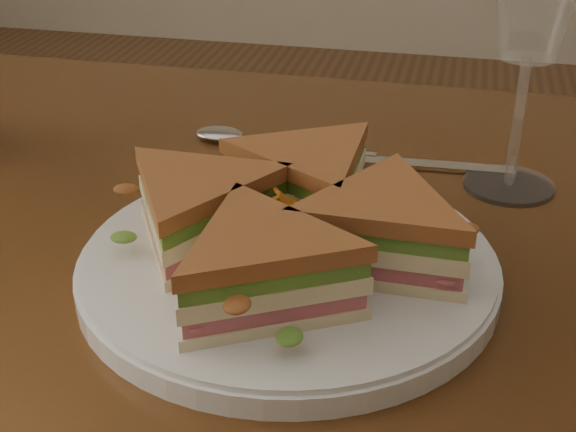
{
  "coord_description": "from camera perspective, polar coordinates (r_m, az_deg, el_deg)",
  "views": [
    {
      "loc": [
        0.13,
        -0.52,
        1.06
      ],
      "look_at": [
        0.02,
        -0.04,
        0.8
      ],
      "focal_mm": 50.0,
      "sensor_mm": 36.0,
      "label": 1
    }
  ],
  "objects": [
    {
      "name": "sandwich_wedges",
      "position": [
        0.56,
        0.0,
        -0.45
      ],
      "size": [
        0.27,
        0.27,
        0.06
      ],
      "color": "#FEECBB",
      "rests_on": "plate"
    },
    {
      "name": "spoon",
      "position": [
        0.8,
        -3.37,
        5.57
      ],
      "size": [
        0.18,
        0.04,
        0.01
      ],
      "rotation": [
        0.0,
        0.0,
        -0.09
      ],
      "color": "silver",
      "rests_on": "table"
    },
    {
      "name": "plate",
      "position": [
        0.58,
        0.0,
        -3.67
      ],
      "size": [
        0.3,
        0.3,
        0.02
      ],
      "primitive_type": "cylinder",
      "color": "white",
      "rests_on": "table"
    },
    {
      "name": "knife",
      "position": [
        0.76,
        7.15,
        3.76
      ],
      "size": [
        0.22,
        0.02,
        0.0
      ],
      "rotation": [
        0.0,
        0.0,
        0.04
      ],
      "color": "silver",
      "rests_on": "table"
    },
    {
      "name": "table",
      "position": [
        0.68,
        -1.02,
        -9.24
      ],
      "size": [
        1.2,
        0.8,
        0.75
      ],
      "color": "#371D0C",
      "rests_on": "ground"
    },
    {
      "name": "crisps_mound",
      "position": [
        0.56,
        0.0,
        -0.81
      ],
      "size": [
        0.09,
        0.09,
        0.05
      ],
      "primitive_type": null,
      "color": "#C56F19",
      "rests_on": "plate"
    }
  ]
}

